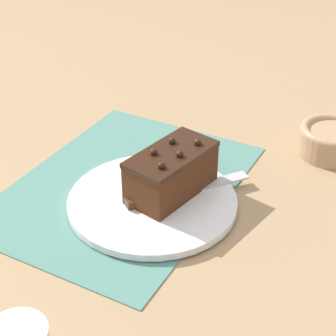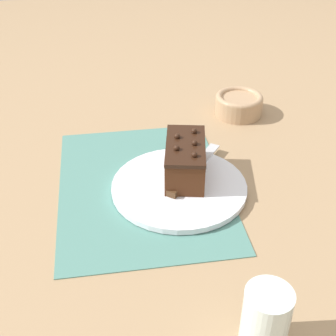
% 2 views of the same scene
% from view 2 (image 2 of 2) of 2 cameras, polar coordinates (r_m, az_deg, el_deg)
% --- Properties ---
extents(ground_plane, '(3.00, 3.00, 0.00)m').
position_cam_2_polar(ground_plane, '(0.97, -3.09, -2.24)').
color(ground_plane, '#9E7F5B').
extents(placemat_woven, '(0.46, 0.34, 0.00)m').
position_cam_2_polar(placemat_woven, '(0.97, -3.09, -2.15)').
color(placemat_woven, slate).
rests_on(placemat_woven, ground_plane).
extents(cake_plate, '(0.27, 0.27, 0.01)m').
position_cam_2_polar(cake_plate, '(0.95, 1.37, -2.31)').
color(cake_plate, white).
rests_on(cake_plate, placemat_woven).
extents(chocolate_cake, '(0.17, 0.11, 0.08)m').
position_cam_2_polar(chocolate_cake, '(0.95, 2.12, 1.06)').
color(chocolate_cake, '#472614').
rests_on(chocolate_cake, cake_plate).
extents(serving_knife, '(0.19, 0.15, 0.01)m').
position_cam_2_polar(serving_knife, '(0.96, 2.32, -1.07)').
color(serving_knife, '#472D19').
rests_on(serving_knife, cake_plate).
extents(drinking_glass, '(0.07, 0.07, 0.10)m').
position_cam_2_polar(drinking_glass, '(0.68, 11.78, -17.67)').
color(drinking_glass, silver).
rests_on(drinking_glass, ground_plane).
extents(small_bowl, '(0.12, 0.12, 0.05)m').
position_cam_2_polar(small_bowl, '(1.23, 8.63, 7.73)').
color(small_bowl, tan).
rests_on(small_bowl, ground_plane).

